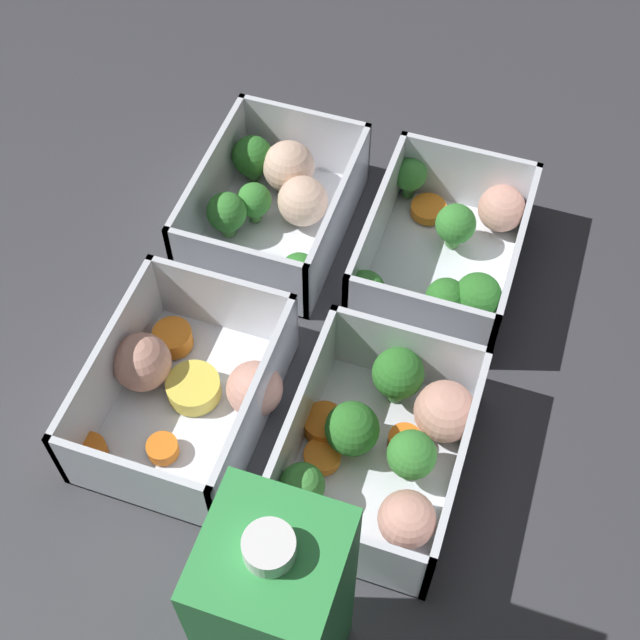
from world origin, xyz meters
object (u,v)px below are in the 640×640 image
Objects in this scene: container_near_left at (275,199)px; juice_carton at (278,616)px; container_far_right at (386,444)px; container_far_left at (447,250)px; container_near_right at (185,387)px.

container_near_left is 0.37m from juice_carton.
juice_carton is at bearing -7.48° from container_far_right.
container_far_left is (0.01, 0.15, 0.00)m from container_near_left.
container_near_right is at bearing 0.12° from container_near_left.
container_far_right is (-0.00, 0.15, 0.00)m from container_near_right.
container_far_right is (0.19, 0.15, 0.00)m from container_near_left.
container_near_right is 1.00× the size of container_far_right.
container_far_left is (-0.18, 0.15, 0.00)m from container_near_right.
container_near_right is at bearing -139.34° from juice_carton.
container_near_left is at bearing -179.88° from container_near_right.
juice_carton is (0.34, 0.13, 0.07)m from container_near_left.
container_near_left is 1.00× the size of container_near_right.
container_near_left is 0.19m from container_near_right.
container_near_left and container_far_left have the same top height.
container_near_right is 0.79× the size of juice_carton.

